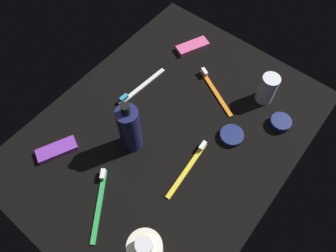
# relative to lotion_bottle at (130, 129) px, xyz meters

# --- Properties ---
(ground_plane) EXTENTS (0.84, 0.64, 0.01)m
(ground_plane) POSITION_rel_lotion_bottle_xyz_m (0.09, -0.05, -0.08)
(ground_plane) COLOR black
(lotion_bottle) EXTENTS (0.06, 0.06, 0.18)m
(lotion_bottle) POSITION_rel_lotion_bottle_xyz_m (0.00, 0.00, 0.00)
(lotion_bottle) COLOR #1A1E51
(lotion_bottle) RESTS_ON ground_plane
(deodorant_stick) EXTENTS (0.05, 0.05, 0.09)m
(deodorant_stick) POSITION_rel_lotion_bottle_xyz_m (0.35, -0.20, -0.03)
(deodorant_stick) COLOR silver
(deodorant_stick) RESTS_ON ground_plane
(toothbrush_green) EXTENTS (0.15, 0.11, 0.02)m
(toothbrush_green) POSITION_rel_lotion_bottle_xyz_m (-0.17, -0.04, -0.07)
(toothbrush_green) COLOR green
(toothbrush_green) RESTS_ON ground_plane
(toothbrush_orange) EXTENTS (0.09, 0.17, 0.02)m
(toothbrush_orange) POSITION_rel_lotion_bottle_xyz_m (0.28, -0.07, -0.07)
(toothbrush_orange) COLOR orange
(toothbrush_orange) RESTS_ON ground_plane
(toothbrush_white) EXTENTS (0.18, 0.03, 0.02)m
(toothbrush_white) POSITION_rel_lotion_bottle_xyz_m (0.15, 0.11, -0.07)
(toothbrush_white) COLOR white
(toothbrush_white) RESTS_ON ground_plane
(toothbrush_yellow) EXTENTS (0.18, 0.03, 0.02)m
(toothbrush_yellow) POSITION_rel_lotion_bottle_xyz_m (0.04, -0.16, -0.07)
(toothbrush_yellow) COLOR yellow
(toothbrush_yellow) RESTS_ON ground_plane
(snack_bar_pink) EXTENTS (0.11, 0.08, 0.01)m
(snack_bar_pink) POSITION_rel_lotion_bottle_xyz_m (0.38, 0.08, -0.07)
(snack_bar_pink) COLOR #E55999
(snack_bar_pink) RESTS_ON ground_plane
(snack_bar_purple) EXTENTS (0.11, 0.08, 0.01)m
(snack_bar_purple) POSITION_rel_lotion_bottle_xyz_m (-0.14, 0.14, -0.07)
(snack_bar_purple) COLOR purple
(snack_bar_purple) RESTS_ON ground_plane
(cream_tin_left) EXTENTS (0.06, 0.06, 0.02)m
(cream_tin_left) POSITION_rel_lotion_bottle_xyz_m (0.30, -0.28, -0.07)
(cream_tin_left) COLOR navy
(cream_tin_left) RESTS_ON ground_plane
(cream_tin_right) EXTENTS (0.06, 0.06, 0.02)m
(cream_tin_right) POSITION_rel_lotion_bottle_xyz_m (0.18, -0.20, -0.07)
(cream_tin_right) COLOR navy
(cream_tin_right) RESTS_ON ground_plane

